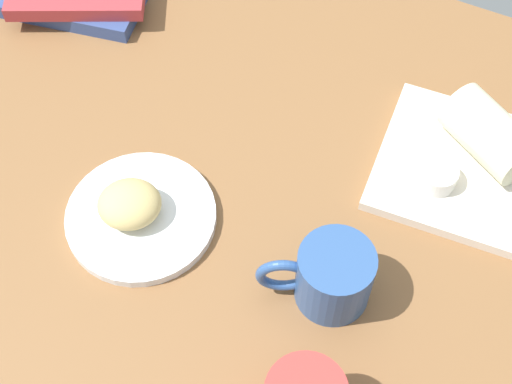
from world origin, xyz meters
The scene contains 7 objects.
dining_table centered at (0.00, 0.00, 2.00)cm, with size 110.00×90.00×4.00cm, color brown.
round_plate centered at (2.12, 10.72, 4.70)cm, with size 19.12×19.12×1.40cm, color white.
scone_pastry centered at (3.14, 11.10, 7.62)cm, with size 7.97×7.27×4.43cm, color tan.
square_plate centered at (-32.14, -14.12, 4.80)cm, with size 21.43×21.43×1.60cm, color silver.
sauce_cup centered at (-29.89, -9.86, 7.05)cm, with size 5.02×5.02×2.70cm.
breakfast_wrap centered at (-33.94, -17.54, 9.09)cm, with size 6.98×6.98×12.20cm, color beige.
coffee_mug centered at (-23.26, 9.82, 8.47)cm, with size 13.07×8.99×8.73cm.
Camera 1 is at (-32.22, 48.49, 87.06)cm, focal length 53.01 mm.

